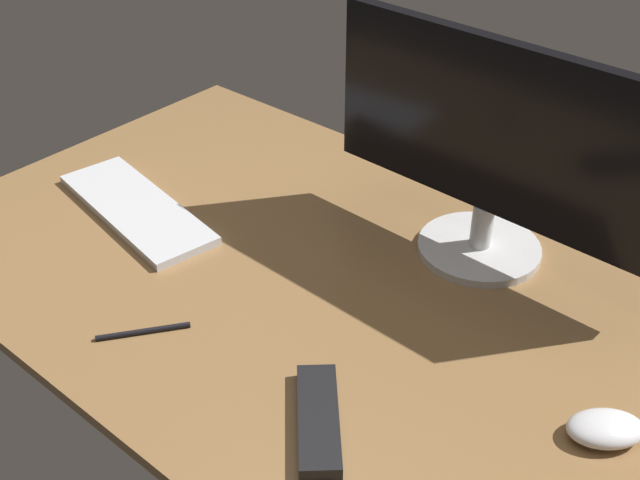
{
  "coord_description": "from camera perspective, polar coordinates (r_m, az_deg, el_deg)",
  "views": [
    {
      "loc": [
        66.24,
        -78.28,
        81.32
      ],
      "look_at": [
        -2.85,
        1.99,
        8.0
      ],
      "focal_mm": 45.19,
      "sensor_mm": 36.0,
      "label": 1
    }
  ],
  "objects": [
    {
      "name": "desk",
      "position": [
        1.3,
        0.38,
        -3.38
      ],
      "size": [
        140.0,
        84.0,
        2.0
      ],
      "primitive_type": "cube",
      "color": "olive",
      "rests_on": "ground"
    },
    {
      "name": "pen",
      "position": [
        1.23,
        -12.4,
        -6.34
      ],
      "size": [
        8.82,
        11.7,
        0.82
      ],
      "primitive_type": "cylinder",
      "rotation": [
        0.0,
        1.57,
        0.94
      ],
      "color": "black",
      "rests_on": "desk"
    },
    {
      "name": "monitor",
      "position": [
        1.29,
        12.13,
        6.36
      ],
      "size": [
        58.89,
        20.73,
        37.29
      ],
      "rotation": [
        0.0,
        0.0,
        -0.03
      ],
      "color": "silver",
      "rests_on": "desk"
    },
    {
      "name": "tv_remote",
      "position": [
        1.07,
        -0.12,
        -12.57
      ],
      "size": [
        16.26,
        16.97,
        1.97
      ],
      "primitive_type": "cube",
      "rotation": [
        0.0,
        0.0,
        -0.82
      ],
      "color": "black",
      "rests_on": "desk"
    },
    {
      "name": "keyboard",
      "position": [
        1.5,
        -12.88,
        2.19
      ],
      "size": [
        38.64,
        18.86,
        1.51
      ],
      "primitive_type": "cube",
      "rotation": [
        0.0,
        0.0,
        -0.18
      ],
      "color": "silver",
      "rests_on": "desk"
    },
    {
      "name": "computer_mouse",
      "position": [
        1.11,
        19.56,
        -12.48
      ],
      "size": [
        11.73,
        11.69,
        3.17
      ],
      "primitive_type": "ellipsoid",
      "rotation": [
        0.0,
        0.0,
        0.78
      ],
      "color": "silver",
      "rests_on": "desk"
    }
  ]
}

